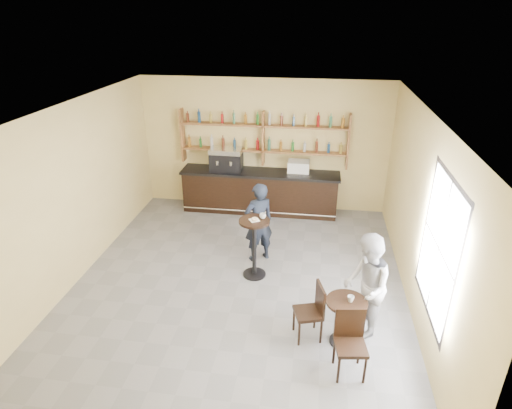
# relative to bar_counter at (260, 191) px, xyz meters

# --- Properties ---
(floor) EXTENTS (7.00, 7.00, 0.00)m
(floor) POSITION_rel_bar_counter_xyz_m (0.05, -3.15, -0.52)
(floor) COLOR slate
(floor) RESTS_ON ground
(ceiling) EXTENTS (7.00, 7.00, 0.00)m
(ceiling) POSITION_rel_bar_counter_xyz_m (0.05, -3.15, 2.68)
(ceiling) COLOR white
(ceiling) RESTS_ON wall_back
(wall_back) EXTENTS (7.00, 0.00, 7.00)m
(wall_back) POSITION_rel_bar_counter_xyz_m (0.05, 0.35, 1.08)
(wall_back) COLOR #DEC67E
(wall_back) RESTS_ON floor
(wall_front) EXTENTS (7.00, 0.00, 7.00)m
(wall_front) POSITION_rel_bar_counter_xyz_m (0.05, -6.65, 1.08)
(wall_front) COLOR #DEC67E
(wall_front) RESTS_ON floor
(wall_left) EXTENTS (0.00, 7.00, 7.00)m
(wall_left) POSITION_rel_bar_counter_xyz_m (-2.95, -3.15, 1.08)
(wall_left) COLOR #DEC67E
(wall_left) RESTS_ON floor
(wall_right) EXTENTS (0.00, 7.00, 7.00)m
(wall_right) POSITION_rel_bar_counter_xyz_m (3.05, -3.15, 1.08)
(wall_right) COLOR #DEC67E
(wall_right) RESTS_ON floor
(window_pane) EXTENTS (0.00, 2.00, 2.00)m
(window_pane) POSITION_rel_bar_counter_xyz_m (3.04, -4.35, 1.18)
(window_pane) COLOR white
(window_pane) RESTS_ON wall_right
(window_frame) EXTENTS (0.04, 1.70, 2.10)m
(window_frame) POSITION_rel_bar_counter_xyz_m (3.03, -4.35, 1.18)
(window_frame) COLOR black
(window_frame) RESTS_ON wall_right
(shelf_unit) EXTENTS (4.00, 0.26, 1.40)m
(shelf_unit) POSITION_rel_bar_counter_xyz_m (0.05, 0.22, 1.29)
(shelf_unit) COLOR brown
(shelf_unit) RESTS_ON wall_back
(liquor_bottles) EXTENTS (3.68, 0.10, 1.00)m
(liquor_bottles) POSITION_rel_bar_counter_xyz_m (0.05, 0.22, 1.46)
(liquor_bottles) COLOR #8C5919
(liquor_bottles) RESTS_ON shelf_unit
(bar_counter) EXTENTS (3.84, 0.75, 1.04)m
(bar_counter) POSITION_rel_bar_counter_xyz_m (0.00, 0.00, 0.00)
(bar_counter) COLOR black
(bar_counter) RESTS_ON floor
(espresso_machine) EXTENTS (0.78, 0.51, 0.55)m
(espresso_machine) POSITION_rel_bar_counter_xyz_m (-0.83, 0.00, 0.79)
(espresso_machine) COLOR black
(espresso_machine) RESTS_ON bar_counter
(pastry_case) EXTENTS (0.55, 0.45, 0.31)m
(pastry_case) POSITION_rel_bar_counter_xyz_m (0.92, 0.00, 0.68)
(pastry_case) COLOR silver
(pastry_case) RESTS_ON bar_counter
(pedestal_table) EXTENTS (0.75, 0.75, 1.17)m
(pedestal_table) POSITION_rel_bar_counter_xyz_m (0.29, -2.85, 0.07)
(pedestal_table) COLOR black
(pedestal_table) RESTS_ON floor
(napkin) EXTENTS (0.22, 0.22, 0.00)m
(napkin) POSITION_rel_bar_counter_xyz_m (0.29, -2.85, 0.65)
(napkin) COLOR white
(napkin) RESTS_ON pedestal_table
(donut) EXTENTS (0.14, 0.14, 0.05)m
(donut) POSITION_rel_bar_counter_xyz_m (0.30, -2.86, 0.68)
(donut) COLOR tan
(donut) RESTS_ON napkin
(cup_pedestal) EXTENTS (0.15, 0.15, 0.09)m
(cup_pedestal) POSITION_rel_bar_counter_xyz_m (0.43, -2.75, 0.70)
(cup_pedestal) COLOR white
(cup_pedestal) RESTS_ON pedestal_table
(man_main) EXTENTS (0.72, 0.65, 1.64)m
(man_main) POSITION_rel_bar_counter_xyz_m (0.28, -2.26, 0.30)
(man_main) COLOR black
(man_main) RESTS_ON floor
(cafe_table) EXTENTS (0.76, 0.76, 0.77)m
(cafe_table) POSITION_rel_bar_counter_xyz_m (1.89, -4.45, -0.14)
(cafe_table) COLOR black
(cafe_table) RESTS_ON floor
(cup_cafe) EXTENTS (0.10, 0.10, 0.09)m
(cup_cafe) POSITION_rel_bar_counter_xyz_m (1.94, -4.45, 0.29)
(cup_cafe) COLOR white
(cup_cafe) RESTS_ON cafe_table
(chair_west) EXTENTS (0.50, 0.50, 0.92)m
(chair_west) POSITION_rel_bar_counter_xyz_m (1.34, -4.40, -0.06)
(chair_west) COLOR black
(chair_west) RESTS_ON floor
(chair_south) EXTENTS (0.47, 0.47, 0.96)m
(chair_south) POSITION_rel_bar_counter_xyz_m (1.94, -5.05, -0.04)
(chair_south) COLOR black
(chair_south) RESTS_ON floor
(patron_second) EXTENTS (0.64, 0.82, 1.69)m
(patron_second) POSITION_rel_bar_counter_xyz_m (2.18, -4.14, 0.33)
(patron_second) COLOR #9C9BA0
(patron_second) RESTS_ON floor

